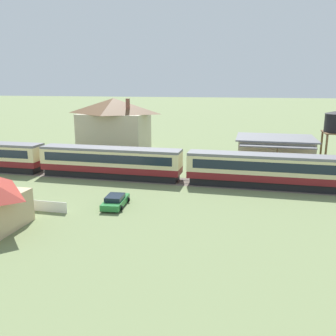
{
  "coord_description": "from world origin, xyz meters",
  "views": [
    {
      "loc": [
        9.69,
        -41.59,
        11.69
      ],
      "look_at": [
        -0.25,
        0.16,
        1.61
      ],
      "focal_mm": 38.0,
      "sensor_mm": 36.0,
      "label": 1
    }
  ],
  "objects_px": {
    "passenger_train": "(112,161)",
    "parked_car_green": "(115,201)",
    "station_building": "(275,152)",
    "station_house_brown_roof": "(114,124)"
  },
  "relations": [
    {
      "from": "station_building",
      "to": "station_house_brown_roof",
      "type": "relative_size",
      "value": 0.88
    },
    {
      "from": "passenger_train",
      "to": "parked_car_green",
      "type": "bearing_deg",
      "value": -66.69
    },
    {
      "from": "passenger_train",
      "to": "station_building",
      "type": "height_order",
      "value": "station_building"
    },
    {
      "from": "passenger_train",
      "to": "parked_car_green",
      "type": "height_order",
      "value": "passenger_train"
    },
    {
      "from": "parked_car_green",
      "to": "passenger_train",
      "type": "bearing_deg",
      "value": 18.29
    },
    {
      "from": "station_house_brown_roof",
      "to": "parked_car_green",
      "type": "relative_size",
      "value": 2.88
    },
    {
      "from": "passenger_train",
      "to": "parked_car_green",
      "type": "distance_m",
      "value": 11.51
    },
    {
      "from": "station_building",
      "to": "parked_car_green",
      "type": "xyz_separation_m",
      "value": [
        -16.05,
        -22.01,
        -1.62
      ]
    },
    {
      "from": "passenger_train",
      "to": "station_house_brown_roof",
      "type": "height_order",
      "value": "station_house_brown_roof"
    },
    {
      "from": "station_building",
      "to": "station_house_brown_roof",
      "type": "xyz_separation_m",
      "value": [
        -27.49,
        6.69,
        2.67
      ]
    }
  ]
}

